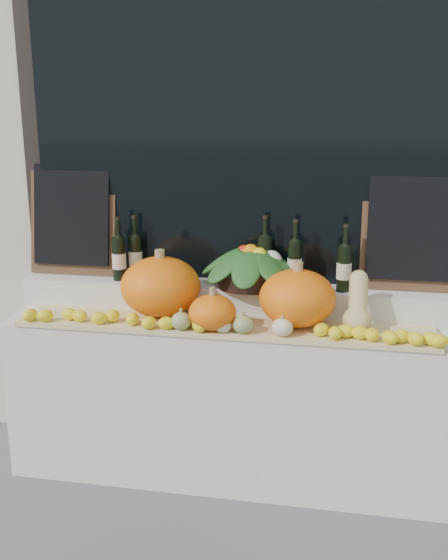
# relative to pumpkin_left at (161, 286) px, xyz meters

# --- Properties ---
(storefront_facade) EXTENTS (7.00, 0.94, 4.50)m
(storefront_facade) POSITION_rel_pumpkin_left_xyz_m (0.34, 0.76, 1.19)
(storefront_facade) COLOR beige
(storefront_facade) RESTS_ON ground
(display_sill) EXTENTS (2.30, 0.55, 0.88)m
(display_sill) POSITION_rel_pumpkin_left_xyz_m (0.34, 0.04, -0.62)
(display_sill) COLOR silver
(display_sill) RESTS_ON ground
(rear_tier) EXTENTS (2.30, 0.25, 0.16)m
(rear_tier) POSITION_rel_pumpkin_left_xyz_m (0.34, 0.19, -0.10)
(rear_tier) COLOR silver
(rear_tier) RESTS_ON display_sill
(straw_bedding) EXTENTS (2.10, 0.32, 0.02)m
(straw_bedding) POSITION_rel_pumpkin_left_xyz_m (0.34, -0.09, -0.17)
(straw_bedding) COLOR tan
(straw_bedding) RESTS_ON display_sill
(pumpkin_left) EXTENTS (0.43, 0.43, 0.31)m
(pumpkin_left) POSITION_rel_pumpkin_left_xyz_m (0.00, 0.00, 0.00)
(pumpkin_left) COLOR orange
(pumpkin_left) RESTS_ON straw_bedding
(pumpkin_right) EXTENTS (0.44, 0.44, 0.28)m
(pumpkin_right) POSITION_rel_pumpkin_left_xyz_m (0.71, -0.04, -0.01)
(pumpkin_right) COLOR orange
(pumpkin_right) RESTS_ON straw_bedding
(pumpkin_center) EXTENTS (0.24, 0.24, 0.17)m
(pumpkin_center) POSITION_rel_pumpkin_left_xyz_m (0.31, -0.17, -0.07)
(pumpkin_center) COLOR orange
(pumpkin_center) RESTS_ON straw_bedding
(butternut_squash) EXTENTS (0.14, 0.21, 0.29)m
(butternut_squash) POSITION_rel_pumpkin_left_xyz_m (1.00, -0.07, -0.03)
(butternut_squash) COLOR tan
(butternut_squash) RESTS_ON straw_bedding
(decorative_gourds) EXTENTS (0.60, 0.14, 0.16)m
(decorative_gourds) POSITION_rel_pumpkin_left_xyz_m (0.36, -0.19, -0.10)
(decorative_gourds) COLOR #3A641E
(decorative_gourds) RESTS_ON straw_bedding
(lemon_heap) EXTENTS (2.20, 0.16, 0.06)m
(lemon_heap) POSITION_rel_pumpkin_left_xyz_m (0.34, -0.20, -0.12)
(lemon_heap) COLOR yellow
(lemon_heap) RESTS_ON straw_bedding
(produce_bowl) EXTENTS (0.57, 0.57, 0.23)m
(produce_bowl) POSITION_rel_pumpkin_left_xyz_m (0.45, 0.17, 0.09)
(produce_bowl) COLOR black
(produce_bowl) RESTS_ON rear_tier
(wine_bottle_far_left) EXTENTS (0.08, 0.08, 0.35)m
(wine_bottle_far_left) POSITION_rel_pumpkin_left_xyz_m (-0.28, 0.15, 0.10)
(wine_bottle_far_left) COLOR black
(wine_bottle_far_left) RESTS_ON rear_tier
(wine_bottle_near_left) EXTENTS (0.08, 0.08, 0.35)m
(wine_bottle_near_left) POSITION_rel_pumpkin_left_xyz_m (-0.20, 0.22, 0.10)
(wine_bottle_near_left) COLOR black
(wine_bottle_near_left) RESTS_ON rear_tier
(wine_bottle_tall) EXTENTS (0.08, 0.08, 0.37)m
(wine_bottle_tall) POSITION_rel_pumpkin_left_xyz_m (0.52, 0.21, 0.11)
(wine_bottle_tall) COLOR black
(wine_bottle_tall) RESTS_ON rear_tier
(wine_bottle_near_right) EXTENTS (0.08, 0.08, 0.36)m
(wine_bottle_near_right) POSITION_rel_pumpkin_left_xyz_m (0.68, 0.19, 0.11)
(wine_bottle_near_right) COLOR black
(wine_bottle_near_right) RESTS_ON rear_tier
(wine_bottle_far_right) EXTENTS (0.08, 0.08, 0.35)m
(wine_bottle_far_right) POSITION_rel_pumpkin_left_xyz_m (0.93, 0.15, 0.10)
(wine_bottle_far_right) COLOR black
(wine_bottle_far_right) RESTS_ON rear_tier
(chalkboard_left) EXTENTS (0.50, 0.13, 0.62)m
(chalkboard_left) POSITION_rel_pumpkin_left_xyz_m (-0.58, 0.25, 0.30)
(chalkboard_left) COLOR #4C331E
(chalkboard_left) RESTS_ON rear_tier
(chalkboard_right) EXTENTS (0.50, 0.13, 0.62)m
(chalkboard_right) POSITION_rel_pumpkin_left_xyz_m (1.26, 0.25, 0.30)
(chalkboard_right) COLOR #4C331E
(chalkboard_right) RESTS_ON rear_tier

